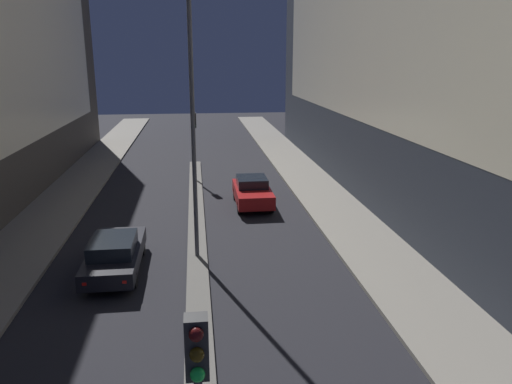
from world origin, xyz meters
The scene contains 5 objects.
median_strip centered at (0.00, 16.93, 0.07)m, with size 0.77×31.86×0.14m.
traffic_light_mid centered at (0.00, 27.20, 3.21)m, with size 0.32×0.42×4.17m.
street_lamp centered at (0.00, 14.92, 6.68)m, with size 0.52×0.52×9.86m.
car_left_lane centered at (-2.95, 14.03, 0.72)m, with size 1.78×4.71×1.40m.
car_right_lane centered at (2.95, 21.78, 0.75)m, with size 1.81×4.13×1.47m.
Camera 1 is at (0.07, -3.25, 7.61)m, focal length 35.00 mm.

